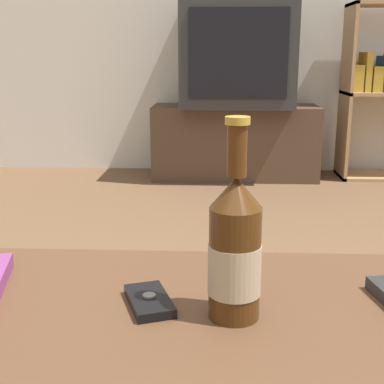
# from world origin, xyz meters

# --- Properties ---
(tv_stand) EXTENTS (1.03, 0.36, 0.45)m
(tv_stand) POSITION_xyz_m (0.22, 2.77, 0.23)
(tv_stand) COLOR #4C3828
(tv_stand) RESTS_ON ground_plane
(television) EXTENTS (0.67, 0.59, 0.63)m
(television) POSITION_xyz_m (0.22, 2.76, 0.77)
(television) COLOR #2D2D2D
(television) RESTS_ON tv_stand
(beer_bottle) EXTENTS (0.07, 0.07, 0.28)m
(beer_bottle) POSITION_xyz_m (0.13, 0.10, 0.51)
(beer_bottle) COLOR #47280F
(beer_bottle) RESTS_ON coffee_table
(cell_phone) EXTENTS (0.09, 0.12, 0.02)m
(cell_phone) POSITION_xyz_m (0.01, 0.12, 0.42)
(cell_phone) COLOR black
(cell_phone) RESTS_ON coffee_table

